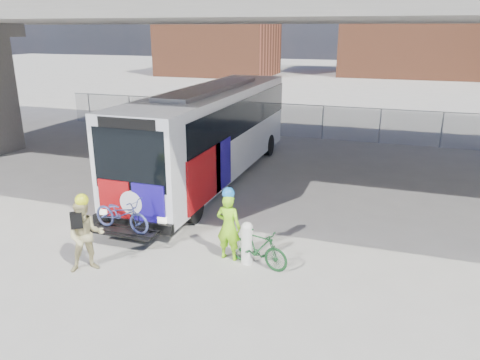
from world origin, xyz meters
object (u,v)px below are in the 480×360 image
at_px(cyclist_hivis, 229,225).
at_px(bus, 212,127).
at_px(bollard, 247,241).
at_px(cyclist_tan, 85,235).
at_px(bike_parked, 258,248).

bearing_deg(cyclist_hivis, bus, -61.11).
bearing_deg(bollard, cyclist_tan, -155.89).
relative_size(bus, bike_parked, 7.72).
relative_size(cyclist_hivis, cyclist_tan, 0.98).
xyz_separation_m(cyclist_hivis, cyclist_tan, (-3.12, -1.72, 0.00)).
bearing_deg(bus, bike_parked, -59.07).
bearing_deg(cyclist_hivis, bollard, 173.88).
relative_size(bus, bollard, 11.39).
xyz_separation_m(cyclist_hivis, bike_parked, (0.85, -0.16, -0.45)).
height_order(bollard, cyclist_hivis, cyclist_hivis).
height_order(bus, bollard, bus).
height_order(cyclist_tan, bike_parked, cyclist_tan).
xyz_separation_m(bollard, cyclist_tan, (-3.65, -1.63, 0.35)).
bearing_deg(cyclist_hivis, cyclist_tan, 32.20).
distance_m(bollard, bike_parked, 0.34).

